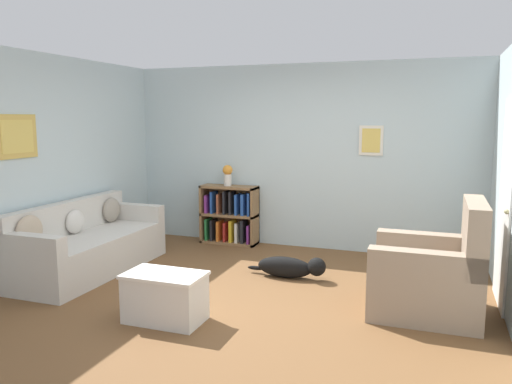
# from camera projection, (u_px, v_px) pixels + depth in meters

# --- Properties ---
(ground_plane) EXTENTS (14.00, 14.00, 0.00)m
(ground_plane) POSITION_uv_depth(u_px,v_px,m) (243.00, 296.00, 5.21)
(ground_plane) COLOR brown
(wall_back) EXTENTS (5.60, 0.13, 2.60)m
(wall_back) POSITION_uv_depth(u_px,v_px,m) (300.00, 157.00, 7.12)
(wall_back) COLOR silver
(wall_back) RESTS_ON ground_plane
(wall_left) EXTENTS (0.13, 5.00, 2.60)m
(wall_left) POSITION_uv_depth(u_px,v_px,m) (41.00, 165.00, 5.87)
(wall_left) COLOR silver
(wall_left) RESTS_ON ground_plane
(couch) EXTENTS (0.83, 2.07, 0.84)m
(couch) POSITION_uv_depth(u_px,v_px,m) (87.00, 246.00, 6.02)
(couch) COLOR beige
(couch) RESTS_ON ground_plane
(bookshelf) EXTENTS (0.85, 0.30, 0.86)m
(bookshelf) POSITION_uv_depth(u_px,v_px,m) (230.00, 216.00, 7.39)
(bookshelf) COLOR olive
(bookshelf) RESTS_ON ground_plane
(recliner_chair) EXTENTS (0.99, 0.92, 1.10)m
(recliner_chair) POSITION_uv_depth(u_px,v_px,m) (433.00, 275.00, 4.72)
(recliner_chair) COLOR gray
(recliner_chair) RESTS_ON ground_plane
(coffee_table) EXTENTS (0.72, 0.43, 0.45)m
(coffee_table) POSITION_uv_depth(u_px,v_px,m) (165.00, 296.00, 4.55)
(coffee_table) COLOR silver
(coffee_table) RESTS_ON ground_plane
(dog) EXTENTS (0.96, 0.22, 0.27)m
(dog) POSITION_uv_depth(u_px,v_px,m) (291.00, 267.00, 5.80)
(dog) COLOR black
(dog) RESTS_ON ground_plane
(vase) EXTENTS (0.15, 0.15, 0.31)m
(vase) POSITION_uv_depth(u_px,v_px,m) (228.00, 174.00, 7.30)
(vase) COLOR silver
(vase) RESTS_ON bookshelf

